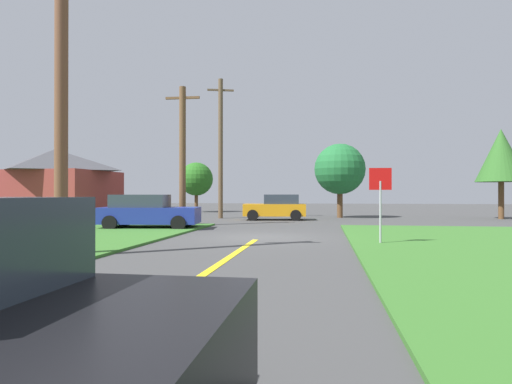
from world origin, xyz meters
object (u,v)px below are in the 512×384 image
object	(u,v)px
car_approaching_junction	(276,207)
utility_pole_mid	(183,154)
oak_tree_left	(501,156)
oak_tree_right	(340,169)
pine_tree_center	(196,179)
utility_pole_near	(61,83)
stop_sign	(380,191)
utility_pole_far	(221,147)
barn	(55,185)
parked_car_near_building	(147,212)

from	to	relation	value
car_approaching_junction	utility_pole_mid	size ratio (longest dim) A/B	0.56
oak_tree_left	oak_tree_right	size ratio (longest dim) A/B	1.15
car_approaching_junction	pine_tree_center	world-z (taller)	pine_tree_center
utility_pole_near	stop_sign	bearing A→B (deg)	24.55
utility_pole_mid	pine_tree_center	world-z (taller)	utility_pole_mid
car_approaching_junction	pine_tree_center	distance (m)	14.02
utility_pole_far	barn	size ratio (longest dim) A/B	1.38
stop_sign	car_approaching_junction	xyz separation A→B (m)	(-4.78, 13.03, -0.93)
utility_pole_mid	barn	distance (m)	9.58
oak_tree_left	pine_tree_center	size ratio (longest dim) A/B	1.31
parked_car_near_building	oak_tree_left	world-z (taller)	oak_tree_left
utility_pole_near	oak_tree_right	distance (m)	21.83
stop_sign	oak_tree_left	bearing A→B (deg)	-124.37
pine_tree_center	oak_tree_right	distance (m)	14.74
car_approaching_junction	pine_tree_center	xyz separation A→B (m)	(-8.55, 10.89, 2.21)
stop_sign	utility_pole_far	distance (m)	17.08
parked_car_near_building	utility_pole_mid	xyz separation A→B (m)	(1.02, 2.11, 2.89)
parked_car_near_building	oak_tree_right	bearing A→B (deg)	42.90
car_approaching_junction	utility_pole_near	size ratio (longest dim) A/B	0.45
parked_car_near_building	utility_pole_near	xyz separation A→B (m)	(1.45, -9.02, 3.76)
parked_car_near_building	car_approaching_junction	size ratio (longest dim) A/B	1.18
parked_car_near_building	utility_pole_far	size ratio (longest dim) A/B	0.51
stop_sign	barn	size ratio (longest dim) A/B	0.36
stop_sign	oak_tree_left	size ratio (longest dim) A/B	0.42
pine_tree_center	oak_tree_right	world-z (taller)	oak_tree_right
pine_tree_center	oak_tree_right	size ratio (longest dim) A/B	0.88
utility_pole_mid	stop_sign	bearing A→B (deg)	-38.58
stop_sign	utility_pole_near	size ratio (longest dim) A/B	0.28
utility_pole_mid	oak_tree_right	size ratio (longest dim) A/B	1.40
utility_pole_far	oak_tree_left	world-z (taller)	utility_pole_far
utility_pole_mid	oak_tree_left	distance (m)	20.89
stop_sign	pine_tree_center	distance (m)	27.41
car_approaching_junction	stop_sign	bearing A→B (deg)	104.60
oak_tree_right	barn	bearing A→B (deg)	-159.67
pine_tree_center	barn	world-z (taller)	pine_tree_center
parked_car_near_building	pine_tree_center	distance (m)	19.23
utility_pole_mid	utility_pole_near	bearing A→B (deg)	-87.79
car_approaching_junction	utility_pole_far	bearing A→B (deg)	-23.87
utility_pole_far	oak_tree_left	bearing A→B (deg)	6.01
utility_pole_near	barn	distance (m)	16.96
pine_tree_center	parked_car_near_building	bearing A→B (deg)	-80.13
stop_sign	pine_tree_center	size ratio (longest dim) A/B	0.55
oak_tree_left	utility_pole_far	bearing A→B (deg)	-173.99
utility_pole_far	pine_tree_center	world-z (taller)	utility_pole_far
utility_pole_far	barn	bearing A→B (deg)	-154.73
car_approaching_junction	barn	distance (m)	13.75
car_approaching_junction	utility_pole_far	world-z (taller)	utility_pole_far
car_approaching_junction	utility_pole_mid	world-z (taller)	utility_pole_mid
utility_pole_near	oak_tree_left	world-z (taller)	utility_pole_near
car_approaching_junction	oak_tree_left	bearing A→B (deg)	-172.94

